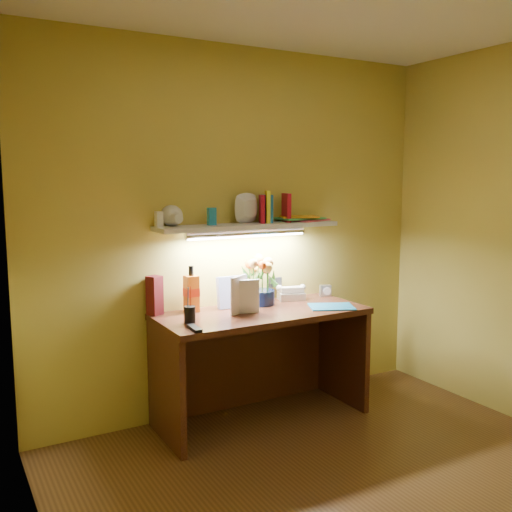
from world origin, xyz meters
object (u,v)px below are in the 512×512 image
at_px(desk_clock, 325,291).
at_px(whisky_bottle, 191,289).
at_px(desk, 262,365).
at_px(flower_bouquet, 260,280).
at_px(telephone, 291,292).

relative_size(desk_clock, whisky_bottle, 0.27).
relative_size(desk, desk_clock, 17.01).
bearing_deg(whisky_bottle, flower_bouquet, -3.66).
bearing_deg(desk, desk_clock, 15.40).
distance_m(desk, whisky_bottle, 0.70).
distance_m(flower_bouquet, whisky_bottle, 0.50).
relative_size(desk, flower_bouquet, 4.02).
bearing_deg(desk, whisky_bottle, 153.25).
xyz_separation_m(desk, telephone, (0.36, 0.20, 0.43)).
height_order(flower_bouquet, whisky_bottle, flower_bouquet).
bearing_deg(desk_clock, whisky_bottle, -162.15).
distance_m(desk_clock, whisky_bottle, 1.07).
bearing_deg(desk, telephone, 29.01).
bearing_deg(desk_clock, flower_bouquet, -160.29).
distance_m(telephone, whisky_bottle, 0.78).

